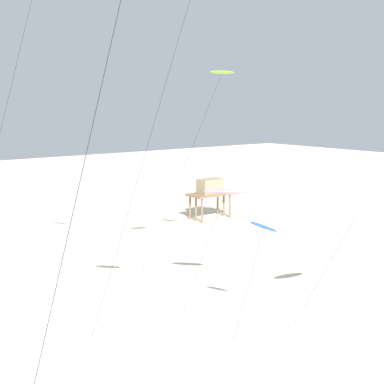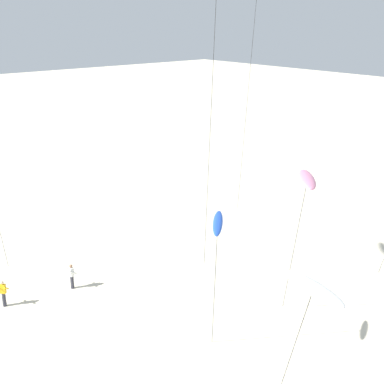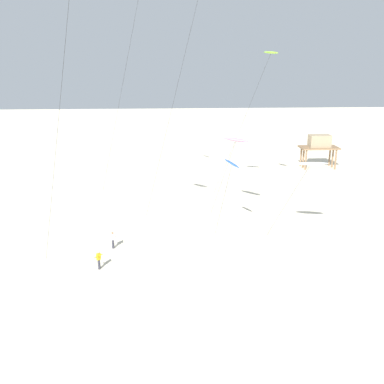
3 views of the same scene
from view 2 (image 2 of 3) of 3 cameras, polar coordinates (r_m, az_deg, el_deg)
kite_blue at (r=23.82m, az=2.84°, el=-3.65°), size 2.16×1.82×7.99m
kite_white at (r=18.13m, az=13.13°, el=-10.27°), size 4.74×3.17×8.21m
kite_pink at (r=26.06m, az=12.51°, el=1.31°), size 3.81×3.19×9.17m
kite_flyer_nearest at (r=34.17m, az=-13.06°, el=-8.93°), size 0.55×0.53×1.67m
kite_flyer_middle at (r=33.40m, az=-20.00°, el=-10.35°), size 0.73×0.73×1.67m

